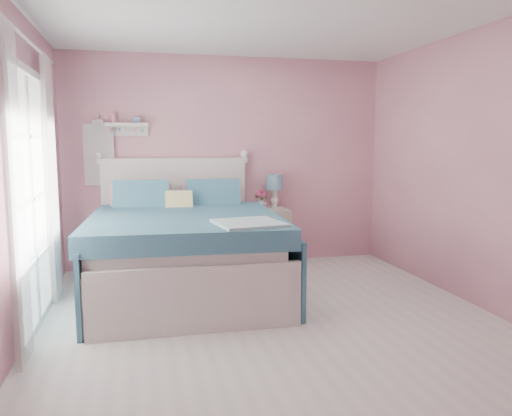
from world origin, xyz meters
name	(u,v)px	position (x,y,z in m)	size (l,w,h in m)	color
floor	(275,323)	(0.00, 0.00, 0.00)	(4.50, 4.50, 0.00)	silver
room_shell	(276,138)	(0.00, 0.00, 1.58)	(4.50, 4.50, 4.50)	#BC778F
bed	(184,251)	(-0.68, 1.08, 0.43)	(1.93, 2.38, 1.36)	silver
nightstand	(267,237)	(0.45, 1.99, 0.36)	(0.50, 0.49, 0.72)	beige
table_lamp	(275,185)	(0.56, 2.08, 1.01)	(0.21, 0.21, 0.42)	white
vase	(261,203)	(0.37, 2.02, 0.79)	(0.14, 0.14, 0.15)	silver
teacup	(264,208)	(0.36, 1.81, 0.76)	(0.09, 0.09, 0.07)	#BE7F8C
roses	(261,194)	(0.37, 2.01, 0.91)	(0.14, 0.11, 0.12)	#D24879
wall_shelf	(126,126)	(-1.23, 2.19, 1.73)	(0.50, 0.15, 0.25)	silver
hanging_dress	(99,155)	(-1.55, 2.18, 1.40)	(0.34, 0.03, 0.72)	white
french_door	(31,200)	(-1.97, 0.40, 1.07)	(0.04, 1.32, 2.16)	silver
curtain_near	(15,197)	(-1.92, -0.34, 1.18)	(0.04, 0.40, 2.32)	white
curtain_far	(52,181)	(-1.92, 1.14, 1.18)	(0.04, 0.40, 2.32)	white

